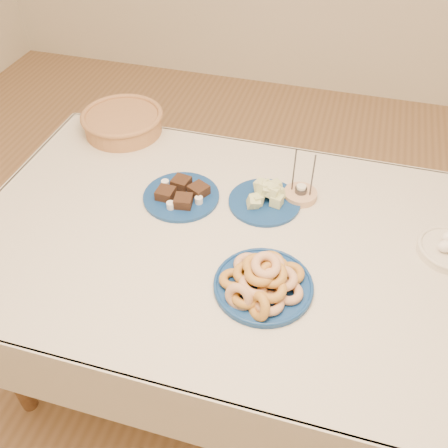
# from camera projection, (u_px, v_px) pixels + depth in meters

# --- Properties ---
(ground) EXTENTS (5.00, 5.00, 0.00)m
(ground) POSITION_uv_depth(u_px,v_px,m) (227.00, 362.00, 2.12)
(ground) COLOR olive
(ground) RESTS_ON ground
(dining_table) EXTENTS (1.71, 1.11, 0.75)m
(dining_table) POSITION_uv_depth(u_px,v_px,m) (228.00, 259.00, 1.68)
(dining_table) COLOR brown
(dining_table) RESTS_ON ground
(donut_platter) EXTENTS (0.38, 0.38, 0.13)m
(donut_platter) POSITION_uv_depth(u_px,v_px,m) (263.00, 281.00, 1.43)
(donut_platter) COLOR navy
(donut_platter) RESTS_ON dining_table
(melon_plate) EXTENTS (0.33, 0.33, 0.09)m
(melon_plate) POSITION_uv_depth(u_px,v_px,m) (266.00, 197.00, 1.71)
(melon_plate) COLOR navy
(melon_plate) RESTS_ON dining_table
(brownie_plate) EXTENTS (0.30, 0.30, 0.05)m
(brownie_plate) POSITION_uv_depth(u_px,v_px,m) (181.00, 195.00, 1.74)
(brownie_plate) COLOR navy
(brownie_plate) RESTS_ON dining_table
(wicker_basket) EXTENTS (0.41, 0.41, 0.09)m
(wicker_basket) POSITION_uv_depth(u_px,v_px,m) (123.00, 122.00, 2.03)
(wicker_basket) COLOR #8E5D38
(wicker_basket) RESTS_ON dining_table
(candle_holder) EXTENTS (0.14, 0.14, 0.19)m
(candle_holder) POSITION_uv_depth(u_px,v_px,m) (300.00, 194.00, 1.74)
(candle_holder) COLOR tan
(candle_holder) RESTS_ON dining_table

